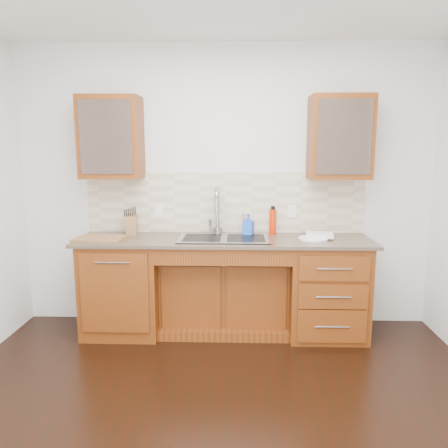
{
  "coord_description": "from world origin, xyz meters",
  "views": [
    {
      "loc": [
        0.12,
        -2.5,
        1.73
      ],
      "look_at": [
        0.0,
        1.4,
        1.05
      ],
      "focal_mm": 35.0,
      "sensor_mm": 36.0,
      "label": 1
    }
  ],
  "objects_px": {
    "cutting_board": "(100,238)",
    "plate": "(313,238)",
    "soap_bottle": "(248,225)",
    "knife_block": "(131,225)",
    "water_bottle": "(273,222)"
  },
  "relations": [
    {
      "from": "water_bottle",
      "to": "plate",
      "type": "distance_m",
      "value": 0.44
    },
    {
      "from": "plate",
      "to": "cutting_board",
      "type": "bearing_deg",
      "value": -178.05
    },
    {
      "from": "soap_bottle",
      "to": "plate",
      "type": "relative_size",
      "value": 0.76
    },
    {
      "from": "soap_bottle",
      "to": "knife_block",
      "type": "height_order",
      "value": "soap_bottle"
    },
    {
      "from": "cutting_board",
      "to": "knife_block",
      "type": "bearing_deg",
      "value": 46.37
    },
    {
      "from": "water_bottle",
      "to": "knife_block",
      "type": "bearing_deg",
      "value": -177.32
    },
    {
      "from": "cutting_board",
      "to": "plate",
      "type": "bearing_deg",
      "value": 1.95
    },
    {
      "from": "soap_bottle",
      "to": "cutting_board",
      "type": "xyz_separation_m",
      "value": [
        -1.35,
        -0.24,
        -0.09
      ]
    },
    {
      "from": "plate",
      "to": "cutting_board",
      "type": "relative_size",
      "value": 0.61
    },
    {
      "from": "water_bottle",
      "to": "cutting_board",
      "type": "bearing_deg",
      "value": -169.08
    },
    {
      "from": "knife_block",
      "to": "plate",
      "type": "bearing_deg",
      "value": -16.47
    },
    {
      "from": "soap_bottle",
      "to": "knife_block",
      "type": "bearing_deg",
      "value": -161.65
    },
    {
      "from": "soap_bottle",
      "to": "cutting_board",
      "type": "relative_size",
      "value": 0.46
    },
    {
      "from": "water_bottle",
      "to": "plate",
      "type": "height_order",
      "value": "water_bottle"
    },
    {
      "from": "water_bottle",
      "to": "knife_block",
      "type": "xyz_separation_m",
      "value": [
        -1.36,
        -0.06,
        -0.03
      ]
    }
  ]
}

